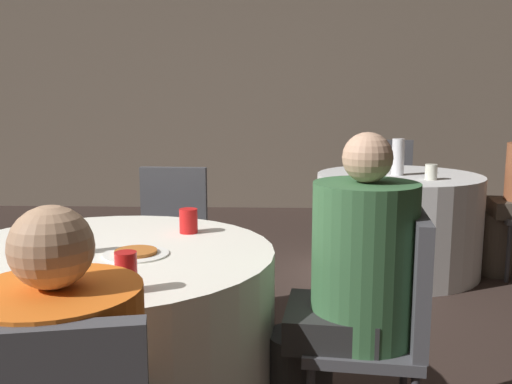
# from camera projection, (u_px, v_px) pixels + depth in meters

# --- Properties ---
(wall_back) EXTENTS (16.00, 0.06, 2.80)m
(wall_back) POSITION_uv_depth(u_px,v_px,m) (206.00, 89.00, 6.63)
(wall_back) COLOR #7A6B5B
(wall_back) RESTS_ON ground_plane
(table_near) EXTENTS (1.29, 1.29, 0.74)m
(table_near) POSITION_uv_depth(u_px,v_px,m) (107.00, 343.00, 2.20)
(table_near) COLOR white
(table_near) RESTS_ON ground_plane
(table_far) EXTENTS (1.22, 1.22, 0.74)m
(table_far) POSITION_uv_depth(u_px,v_px,m) (397.00, 223.00, 4.30)
(table_far) COLOR white
(table_far) RESTS_ON ground_plane
(chair_near_north) EXTENTS (0.42, 0.43, 0.91)m
(chair_near_north) POSITION_uv_depth(u_px,v_px,m) (171.00, 234.00, 3.21)
(chair_near_north) COLOR #47474C
(chair_near_north) RESTS_ON ground_plane
(chair_near_east) EXTENTS (0.45, 0.45, 0.91)m
(chair_near_east) POSITION_uv_depth(u_px,v_px,m) (390.00, 316.00, 2.00)
(chair_near_east) COLOR #47474C
(chair_near_east) RESTS_ON ground_plane
(chair_far_north) EXTENTS (0.45, 0.46, 0.91)m
(chair_far_north) POSITION_uv_depth(u_px,v_px,m) (391.00, 180.00, 5.26)
(chair_far_north) COLOR #47474C
(chair_far_north) RESTS_ON ground_plane
(person_green_jacket) EXTENTS (0.52, 0.39, 1.19)m
(person_green_jacket) POSITION_uv_depth(u_px,v_px,m) (346.00, 294.00, 2.02)
(person_green_jacket) COLOR #282828
(person_green_jacket) RESTS_ON ground_plane
(pizza_plate_near) EXTENTS (0.24, 0.24, 0.02)m
(pizza_plate_near) POSITION_uv_depth(u_px,v_px,m) (136.00, 253.00, 2.08)
(pizza_plate_near) COLOR white
(pizza_plate_near) RESTS_ON table_near
(soda_can_red) EXTENTS (0.07, 0.07, 0.12)m
(soda_can_red) POSITION_uv_depth(u_px,v_px,m) (126.00, 272.00, 1.68)
(soda_can_red) COLOR red
(soda_can_red) RESTS_ON table_near
(soda_can_silver) EXTENTS (0.07, 0.07, 0.12)m
(soda_can_silver) POSITION_uv_depth(u_px,v_px,m) (74.00, 237.00, 2.10)
(soda_can_silver) COLOR silver
(soda_can_silver) RESTS_ON table_near
(cup_near) EXTENTS (0.08, 0.08, 0.10)m
(cup_near) POSITION_uv_depth(u_px,v_px,m) (189.00, 221.00, 2.42)
(cup_near) COLOR red
(cup_near) RESTS_ON table_near
(bottle_far) EXTENTS (0.09, 0.09, 0.27)m
(bottle_far) POSITION_uv_depth(u_px,v_px,m) (398.00, 157.00, 4.18)
(bottle_far) COLOR white
(bottle_far) RESTS_ON table_far
(cup_far) EXTENTS (0.08, 0.08, 0.11)m
(cup_far) POSITION_uv_depth(u_px,v_px,m) (431.00, 172.00, 3.96)
(cup_far) COLOR silver
(cup_far) RESTS_ON table_far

